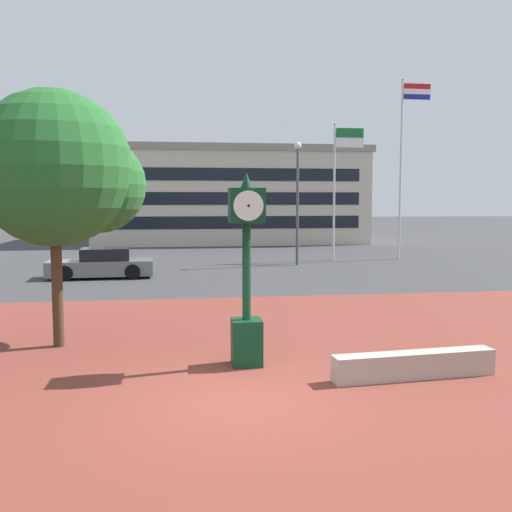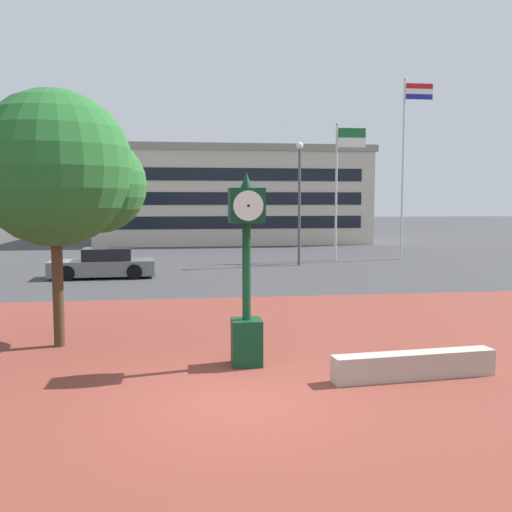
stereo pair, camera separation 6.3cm
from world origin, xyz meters
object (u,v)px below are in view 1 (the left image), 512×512
Objects in this scene: street_clock at (247,272)px; civic_building at (228,195)px; street_lamp_post at (298,190)px; car_street_mid at (102,265)px; flagpole_primary at (338,178)px; flagpole_secondary at (404,155)px; plaza_tree at (63,172)px.

civic_building is (2.97, 35.65, 1.78)m from street_clock.
civic_building is 3.34× the size of street_lamp_post.
street_clock is 14.87m from car_street_mid.
flagpole_primary is 1.21× the size of street_lamp_post.
street_clock is 0.39× the size of flagpole_secondary.
civic_building is at bearing 106.19° from flagpole_primary.
flagpole_secondary is 7.07m from street_lamp_post.
car_street_mid is (-4.49, 14.11, -1.33)m from street_clock.
street_clock is 21.38m from flagpole_primary.
plaza_tree is (-3.89, 2.22, 2.07)m from street_clock.
street_lamp_post is at bearing 75.61° from street_clock.
flagpole_primary is (7.58, 19.81, 2.65)m from street_clock.
flagpole_secondary is (15.19, 17.59, 1.83)m from plaza_tree.
car_street_mid is 10.53m from street_lamp_post.
plaza_tree reaches higher than car_street_mid.
plaza_tree is at bearing -179.31° from car_street_mid.
car_street_mid is at bearing -109.12° from civic_building.
street_clock is 4.93m from plaza_tree.
flagpole_secondary reaches higher than flagpole_primary.
car_street_mid is at bearing 92.91° from plaza_tree.
street_lamp_post is (4.85, 17.70, 1.94)m from street_clock.
plaza_tree is at bearing -130.81° from flagpole_secondary.
street_clock is 0.52× the size of flagpole_primary.
street_lamp_post is at bearing 60.56° from plaza_tree.
street_lamp_post is (1.87, -17.96, 0.16)m from civic_building.
street_clock is 0.87× the size of car_street_mid.
flagpole_secondary reaches higher than car_street_mid.
flagpole_secondary is at bearing 0.00° from flagpole_primary.
flagpole_secondary reaches higher than civic_building.
street_clock is at bearing -94.77° from civic_building.
car_street_mid is (-0.60, 11.89, -3.40)m from plaza_tree.
flagpole_primary is (11.46, 17.59, 0.59)m from plaza_tree.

